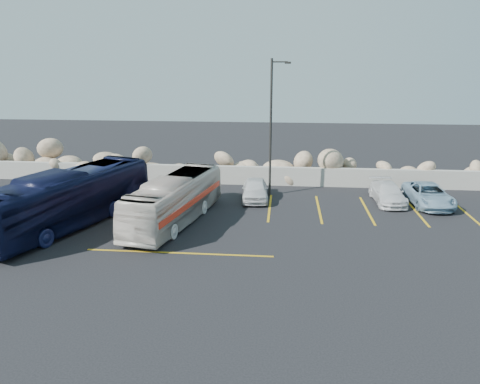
# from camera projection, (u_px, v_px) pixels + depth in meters

# --- Properties ---
(ground) EXTENTS (90.00, 90.00, 0.00)m
(ground) POSITION_uv_depth(u_px,v_px,m) (201.00, 256.00, 19.47)
(ground) COLOR black
(ground) RESTS_ON ground
(seawall) EXTENTS (60.00, 0.40, 1.20)m
(seawall) POSITION_uv_depth(u_px,v_px,m) (233.00, 175.00, 30.81)
(seawall) COLOR gray
(seawall) RESTS_ON ground
(riprap_pile) EXTENTS (54.00, 2.80, 2.60)m
(riprap_pile) POSITION_uv_depth(u_px,v_px,m) (235.00, 161.00, 31.77)
(riprap_pile) COLOR #947B61
(riprap_pile) RESTS_ON ground
(parking_lines) EXTENTS (18.16, 9.36, 0.01)m
(parking_lines) POSITION_uv_depth(u_px,v_px,m) (308.00, 217.00, 24.37)
(parking_lines) COLOR #BF9316
(parking_lines) RESTS_ON ground
(lamppost) EXTENTS (1.14, 0.18, 8.00)m
(lamppost) POSITION_uv_depth(u_px,v_px,m) (272.00, 124.00, 27.19)
(lamppost) COLOR #2A2825
(lamppost) RESTS_ON ground
(vintage_bus) EXTENTS (3.56, 8.62, 2.34)m
(vintage_bus) POSITION_uv_depth(u_px,v_px,m) (175.00, 200.00, 23.29)
(vintage_bus) COLOR beige
(vintage_bus) RESTS_ON ground
(tour_coach) EXTENTS (5.43, 10.20, 2.78)m
(tour_coach) POSITION_uv_depth(u_px,v_px,m) (69.00, 198.00, 22.71)
(tour_coach) COLOR black
(tour_coach) RESTS_ON ground
(car_a) EXTENTS (1.69, 3.71, 1.24)m
(car_a) POSITION_uv_depth(u_px,v_px,m) (255.00, 189.00, 27.29)
(car_a) COLOR silver
(car_a) RESTS_ON ground
(car_c) EXTENTS (1.74, 3.90, 1.11)m
(car_c) POSITION_uv_depth(u_px,v_px,m) (388.00, 193.00, 26.73)
(car_c) COLOR silver
(car_c) RESTS_ON ground
(car_d) EXTENTS (2.20, 4.43, 1.21)m
(car_d) POSITION_uv_depth(u_px,v_px,m) (428.00, 195.00, 26.24)
(car_d) COLOR #84A5BB
(car_d) RESTS_ON ground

